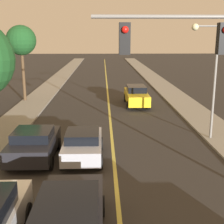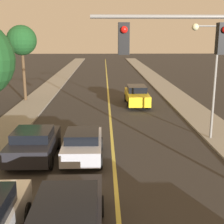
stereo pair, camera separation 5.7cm
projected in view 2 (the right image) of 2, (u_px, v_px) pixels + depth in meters
road_surface at (107, 81)px, 40.30m from camera, size 10.26×80.00×0.01m
sidewalk_left at (58, 80)px, 40.12m from camera, size 2.50×80.00×0.12m
sidewalk_right at (156, 80)px, 40.45m from camera, size 2.50×80.00×0.12m
car_near_lane_front at (67, 222)px, 8.28m from camera, size 1.95×4.90×1.56m
car_near_lane_second at (83, 144)px, 14.50m from camera, size 1.85×3.82×1.38m
car_outer_lane_second at (34, 144)px, 14.45m from camera, size 2.05×3.93×1.47m
car_far_oncoming at (137, 95)px, 25.96m from camera, size 1.84×4.91×1.60m
streetlamp_right at (209, 65)px, 16.38m from camera, size 1.48×0.36×6.15m
tree_left_near at (22, 41)px, 26.33m from camera, size 2.52×2.52×6.42m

